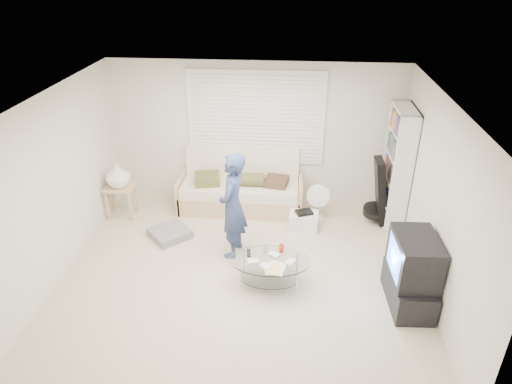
# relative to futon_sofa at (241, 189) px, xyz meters

# --- Properties ---
(ground) EXTENTS (5.00, 5.00, 0.00)m
(ground) POSITION_rel_futon_sofa_xyz_m (0.23, -1.88, -0.34)
(ground) COLOR #BCAC92
(ground) RESTS_ON ground
(room_shell) EXTENTS (5.02, 4.52, 2.51)m
(room_shell) POSITION_rel_futon_sofa_xyz_m (0.23, -1.40, 1.29)
(room_shell) COLOR beige
(room_shell) RESTS_ON ground
(window_blinds) EXTENTS (2.32, 0.08, 1.62)m
(window_blinds) POSITION_rel_futon_sofa_xyz_m (0.23, 0.32, 1.21)
(window_blinds) COLOR silver
(window_blinds) RESTS_ON ground
(futon_sofa) EXTENTS (2.14, 0.86, 1.05)m
(futon_sofa) POSITION_rel_futon_sofa_xyz_m (0.00, 0.00, 0.00)
(futon_sofa) COLOR tan
(futon_sofa) RESTS_ON ground
(grey_floor_pillow) EXTENTS (0.78, 0.78, 0.12)m
(grey_floor_pillow) POSITION_rel_futon_sofa_xyz_m (-1.02, -1.06, -0.28)
(grey_floor_pillow) COLOR gray
(grey_floor_pillow) RESTS_ON ground
(side_table) EXTENTS (0.50, 0.40, 0.99)m
(side_table) POSITION_rel_futon_sofa_xyz_m (-1.99, -0.49, 0.39)
(side_table) COLOR tan
(side_table) RESTS_ON ground
(bookshelf) EXTENTS (0.31, 0.83, 1.97)m
(bookshelf) POSITION_rel_futon_sofa_xyz_m (2.56, -0.22, 0.64)
(bookshelf) COLOR white
(bookshelf) RESTS_ON ground
(guitar_case) EXTENTS (0.40, 0.42, 1.12)m
(guitar_case) POSITION_rel_futon_sofa_xyz_m (2.33, -0.32, 0.16)
(guitar_case) COLOR black
(guitar_case) RESTS_ON ground
(floor_fan) EXTENTS (0.39, 0.26, 0.65)m
(floor_fan) POSITION_rel_futon_sofa_xyz_m (1.34, -0.29, 0.03)
(floor_fan) COLOR white
(floor_fan) RESTS_ON ground
(storage_bin) EXTENTS (0.48, 0.35, 0.32)m
(storage_bin) POSITION_rel_futon_sofa_xyz_m (1.11, -0.63, -0.20)
(storage_bin) COLOR white
(storage_bin) RESTS_ON ground
(tv_unit) EXTENTS (0.54, 0.93, 0.99)m
(tv_unit) POSITION_rel_futon_sofa_xyz_m (2.43, -2.32, 0.14)
(tv_unit) COLOR black
(tv_unit) RESTS_ON ground
(coffee_table) EXTENTS (1.08, 0.69, 0.52)m
(coffee_table) POSITION_rel_futon_sofa_xyz_m (0.64, -2.11, -0.02)
(coffee_table) COLOR silver
(coffee_table) RESTS_ON ground
(standing_person) EXTENTS (0.47, 0.64, 1.62)m
(standing_person) POSITION_rel_futon_sofa_xyz_m (0.05, -1.41, 0.47)
(standing_person) COLOR navy
(standing_person) RESTS_ON ground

